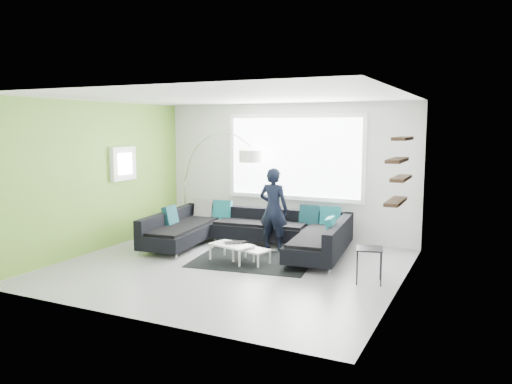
% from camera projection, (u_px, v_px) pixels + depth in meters
% --- Properties ---
extents(ground, '(5.50, 5.50, 0.00)m').
position_uv_depth(ground, '(230.00, 267.00, 8.33)').
color(ground, gray).
rests_on(ground, ground).
extents(room_shell, '(5.54, 5.04, 2.82)m').
position_uv_depth(room_shell, '(237.00, 158.00, 8.26)').
color(room_shell, silver).
rests_on(room_shell, ground).
extents(sectional_sofa, '(3.78, 2.56, 0.77)m').
position_uv_depth(sectional_sofa, '(249.00, 233.00, 9.35)').
color(sectional_sofa, black).
rests_on(sectional_sofa, ground).
extents(rug, '(2.22, 1.75, 0.01)m').
position_uv_depth(rug, '(253.00, 261.00, 8.69)').
color(rug, black).
rests_on(rug, ground).
extents(coffee_table, '(1.05, 0.77, 0.31)m').
position_uv_depth(coffee_table, '(241.00, 254.00, 8.58)').
color(coffee_table, white).
rests_on(coffee_table, ground).
extents(arc_lamp, '(2.22, 1.29, 2.21)m').
position_uv_depth(arc_lamp, '(184.00, 181.00, 11.10)').
color(arc_lamp, silver).
rests_on(arc_lamp, ground).
extents(side_table, '(0.46, 0.46, 0.53)m').
position_uv_depth(side_table, '(369.00, 265.00, 7.47)').
color(side_table, black).
rests_on(side_table, ground).
extents(person, '(0.58, 0.38, 1.56)m').
position_uv_depth(person, '(273.00, 209.00, 9.41)').
color(person, black).
rests_on(person, ground).
extents(laptop, '(0.61, 0.61, 0.03)m').
position_uv_depth(laptop, '(236.00, 243.00, 8.64)').
color(laptop, black).
rests_on(laptop, coffee_table).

